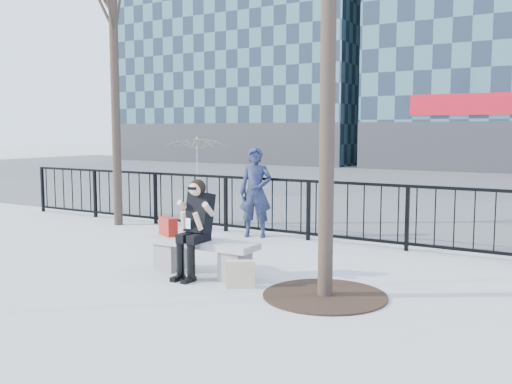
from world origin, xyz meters
The scene contains 10 objects.
ground centered at (0.00, 0.00, 0.00)m, with size 120.00×120.00×0.00m, color #A3A39D.
street_surface centered at (0.00, 15.00, 0.00)m, with size 60.00×23.00×0.01m, color #474747.
railing centered at (0.00, 3.00, 0.55)m, with size 14.00×0.06×1.10m.
tree_grate centered at (1.90, -0.10, 0.01)m, with size 1.50×1.50×0.02m, color black.
bench_main centered at (0.00, 0.00, 0.30)m, with size 1.65×0.46×0.49m.
seated_woman centered at (0.00, -0.16, 0.67)m, with size 0.50×0.64×1.34m.
handbag centered at (-0.60, 0.02, 0.62)m, with size 0.32×0.15×0.26m, color #A11C13.
shopping_bag centered at (0.81, -0.28, 0.17)m, with size 0.37×0.14×0.35m, color beige.
standing_man centered at (-0.79, 2.80, 0.84)m, with size 0.61×0.40×1.68m, color black.
vendor_umbrella centered at (-5.90, 7.82, 0.92)m, with size 2.01×2.05×1.84m, color #F5FA37.
Camera 1 is at (4.60, -6.27, 2.00)m, focal length 40.00 mm.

